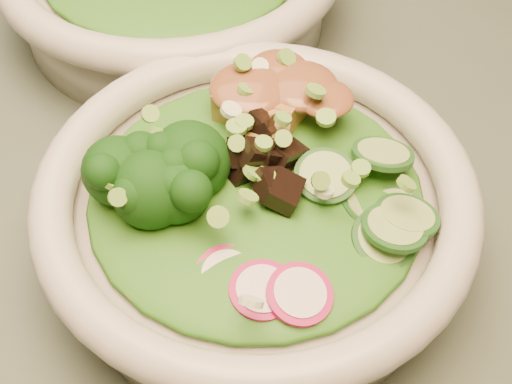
# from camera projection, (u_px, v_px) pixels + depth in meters

# --- Properties ---
(salad_bowl) EXTENTS (0.26, 0.26, 0.07)m
(salad_bowl) POSITION_uv_depth(u_px,v_px,m) (256.00, 213.00, 0.43)
(salad_bowl) COLOR beige
(salad_bowl) RESTS_ON dining_table
(lettuce_bed) EXTENTS (0.20, 0.20, 0.02)m
(lettuce_bed) POSITION_uv_depth(u_px,v_px,m) (256.00, 191.00, 0.41)
(lettuce_bed) COLOR #1D6615
(lettuce_bed) RESTS_ON salad_bowl
(broccoli_florets) EXTENTS (0.10, 0.09, 0.04)m
(broccoli_florets) POSITION_uv_depth(u_px,v_px,m) (151.00, 166.00, 0.40)
(broccoli_florets) COLOR black
(broccoli_florets) RESTS_ON salad_bowl
(radish_slices) EXTENTS (0.11, 0.08, 0.02)m
(radish_slices) POSITION_uv_depth(u_px,v_px,m) (245.00, 281.00, 0.37)
(radish_slices) COLOR #A30C4A
(radish_slices) RESTS_ON salad_bowl
(cucumber_slices) EXTENTS (0.09, 0.09, 0.03)m
(cucumber_slices) POSITION_uv_depth(u_px,v_px,m) (367.00, 191.00, 0.40)
(cucumber_slices) COLOR #97B766
(cucumber_slices) RESTS_ON salad_bowl
(mushroom_heap) EXTENTS (0.09, 0.09, 0.04)m
(mushroom_heap) POSITION_uv_depth(u_px,v_px,m) (259.00, 161.00, 0.41)
(mushroom_heap) COLOR black
(mushroom_heap) RESTS_ON salad_bowl
(tofu_cubes) EXTENTS (0.10, 0.09, 0.03)m
(tofu_cubes) POSITION_uv_depth(u_px,v_px,m) (272.00, 105.00, 0.44)
(tofu_cubes) COLOR olive
(tofu_cubes) RESTS_ON salad_bowl
(peanut_sauce) EXTENTS (0.07, 0.05, 0.02)m
(peanut_sauce) POSITION_uv_depth(u_px,v_px,m) (272.00, 90.00, 0.43)
(peanut_sauce) COLOR brown
(peanut_sauce) RESTS_ON tofu_cubes
(scallion_garnish) EXTENTS (0.18, 0.18, 0.02)m
(scallion_garnish) POSITION_uv_depth(u_px,v_px,m) (256.00, 164.00, 0.39)
(scallion_garnish) COLOR #6DA73B
(scallion_garnish) RESTS_ON salad_bowl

